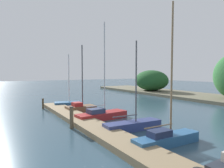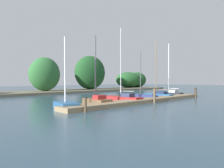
{
  "view_description": "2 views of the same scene",
  "coord_description": "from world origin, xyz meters",
  "px_view_note": "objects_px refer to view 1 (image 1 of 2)",
  "views": [
    {
      "loc": [
        12.32,
        8.3,
        3.74
      ],
      "look_at": [
        -0.97,
        16.29,
        2.82
      ],
      "focal_mm": 32.29,
      "sensor_mm": 36.0,
      "label": 1
    },
    {
      "loc": [
        -17.36,
        1.29,
        2.23
      ],
      "look_at": [
        -2.76,
        16.24,
        1.85
      ],
      "focal_mm": 33.09,
      "sensor_mm": 36.0,
      "label": 2
    }
  ],
  "objects_px": {
    "sailboat_0": "(68,103)",
    "sailboat_4": "(168,137)",
    "sailboat_3": "(134,124)",
    "sailboat_2": "(103,114)",
    "mooring_piling_0": "(43,104)",
    "sailboat_1": "(81,107)",
    "mooring_piling_1": "(72,118)"
  },
  "relations": [
    {
      "from": "sailboat_3",
      "to": "mooring_piling_1",
      "type": "bearing_deg",
      "value": 149.32
    },
    {
      "from": "sailboat_0",
      "to": "mooring_piling_0",
      "type": "xyz_separation_m",
      "value": [
        -0.07,
        -2.67,
        0.19
      ]
    },
    {
      "from": "sailboat_0",
      "to": "sailboat_4",
      "type": "bearing_deg",
      "value": -74.1
    },
    {
      "from": "sailboat_3",
      "to": "mooring_piling_1",
      "type": "xyz_separation_m",
      "value": [
        -2.33,
        -3.43,
        0.4
      ]
    },
    {
      "from": "sailboat_1",
      "to": "sailboat_0",
      "type": "bearing_deg",
      "value": 93.0
    },
    {
      "from": "sailboat_1",
      "to": "mooring_piling_1",
      "type": "relative_size",
      "value": 4.3
    },
    {
      "from": "sailboat_1",
      "to": "sailboat_4",
      "type": "bearing_deg",
      "value": -86.88
    },
    {
      "from": "sailboat_1",
      "to": "sailboat_2",
      "type": "height_order",
      "value": "sailboat_2"
    },
    {
      "from": "sailboat_2",
      "to": "sailboat_4",
      "type": "distance_m",
      "value": 6.77
    },
    {
      "from": "sailboat_0",
      "to": "mooring_piling_0",
      "type": "distance_m",
      "value": 2.68
    },
    {
      "from": "sailboat_0",
      "to": "mooring_piling_0",
      "type": "height_order",
      "value": "sailboat_0"
    },
    {
      "from": "sailboat_1",
      "to": "sailboat_4",
      "type": "distance_m",
      "value": 10.5
    },
    {
      "from": "sailboat_3",
      "to": "sailboat_2",
      "type": "bearing_deg",
      "value": 99.41
    },
    {
      "from": "sailboat_1",
      "to": "sailboat_3",
      "type": "distance_m",
      "value": 7.44
    },
    {
      "from": "sailboat_2",
      "to": "sailboat_0",
      "type": "bearing_deg",
      "value": 88.94
    },
    {
      "from": "sailboat_4",
      "to": "mooring_piling_1",
      "type": "xyz_separation_m",
      "value": [
        -5.42,
        -3.24,
        0.32
      ]
    },
    {
      "from": "mooring_piling_0",
      "to": "mooring_piling_1",
      "type": "height_order",
      "value": "mooring_piling_1"
    },
    {
      "from": "sailboat_1",
      "to": "mooring_piling_1",
      "type": "xyz_separation_m",
      "value": [
        5.07,
        -2.77,
        0.32
      ]
    },
    {
      "from": "sailboat_4",
      "to": "sailboat_2",
      "type": "bearing_deg",
      "value": 92.68
    },
    {
      "from": "sailboat_1",
      "to": "sailboat_4",
      "type": "height_order",
      "value": "sailboat_4"
    },
    {
      "from": "mooring_piling_0",
      "to": "mooring_piling_1",
      "type": "distance_m",
      "value": 8.42
    },
    {
      "from": "sailboat_4",
      "to": "sailboat_3",
      "type": "bearing_deg",
      "value": 87.57
    },
    {
      "from": "mooring_piling_1",
      "to": "sailboat_2",
      "type": "bearing_deg",
      "value": 113.81
    },
    {
      "from": "sailboat_2",
      "to": "sailboat_3",
      "type": "xyz_separation_m",
      "value": [
        3.68,
        0.38,
        -0.05
      ]
    },
    {
      "from": "sailboat_4",
      "to": "mooring_piling_0",
      "type": "bearing_deg",
      "value": 104.45
    },
    {
      "from": "sailboat_1",
      "to": "mooring_piling_1",
      "type": "distance_m",
      "value": 5.79
    },
    {
      "from": "sailboat_2",
      "to": "mooring_piling_1",
      "type": "bearing_deg",
      "value": -160.71
    },
    {
      "from": "sailboat_0",
      "to": "sailboat_1",
      "type": "height_order",
      "value": "sailboat_1"
    },
    {
      "from": "mooring_piling_0",
      "to": "sailboat_4",
      "type": "bearing_deg",
      "value": 13.33
    },
    {
      "from": "mooring_piling_0",
      "to": "sailboat_0",
      "type": "bearing_deg",
      "value": 88.61
    },
    {
      "from": "sailboat_4",
      "to": "mooring_piling_1",
      "type": "distance_m",
      "value": 6.32
    },
    {
      "from": "sailboat_2",
      "to": "mooring_piling_0",
      "type": "distance_m",
      "value": 7.72
    }
  ]
}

